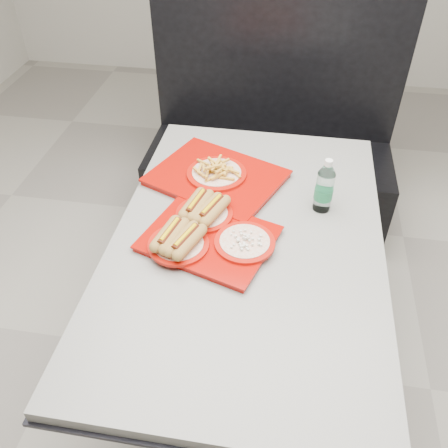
% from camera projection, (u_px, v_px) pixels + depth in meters
% --- Properties ---
extents(ground, '(6.00, 6.00, 0.00)m').
position_uv_depth(ground, '(242.00, 362.00, 2.08)').
color(ground, '#9B978B').
rests_on(ground, ground).
extents(diner_table, '(0.92, 1.42, 0.75)m').
position_uv_depth(diner_table, '(246.00, 271.00, 1.70)').
color(diner_table, black).
rests_on(diner_table, ground).
extents(booth_bench, '(1.30, 0.57, 1.35)m').
position_uv_depth(booth_bench, '(270.00, 152.00, 2.63)').
color(booth_bench, black).
rests_on(booth_bench, ground).
extents(tray_near, '(0.48, 0.43, 0.09)m').
position_uv_depth(tray_near, '(205.00, 232.00, 1.56)').
color(tray_near, '#960A04').
rests_on(tray_near, diner_table).
extents(tray_far, '(0.58, 0.52, 0.09)m').
position_uv_depth(tray_far, '(217.00, 175.00, 1.82)').
color(tray_far, '#960A04').
rests_on(tray_far, diner_table).
extents(water_bottle, '(0.07, 0.07, 0.21)m').
position_uv_depth(water_bottle, '(324.00, 188.00, 1.65)').
color(water_bottle, silver).
rests_on(water_bottle, diner_table).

